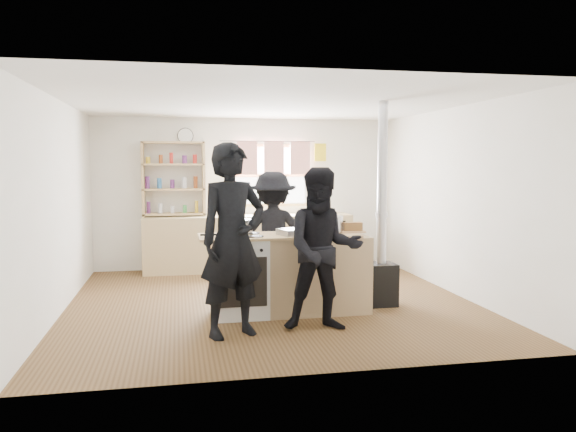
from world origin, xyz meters
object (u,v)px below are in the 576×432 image
Objects in this scene: person_near_right at (323,249)px; flue_heater at (381,253)px; thermos at (316,205)px; person_near_left at (233,240)px; cooking_island at (291,273)px; stockpot_counter at (331,224)px; person_far at (273,235)px; skillet_greens at (230,234)px; bread_board at (353,228)px; roast_tray at (294,232)px; stockpot_stove at (243,226)px.

flue_heater is at bearing 49.71° from person_near_right.
thermos is 0.17× the size of person_near_left.
stockpot_counter reaches higher than cooking_island.
person_near_right is at bearing 102.04° from person_far.
flue_heater is (0.17, -2.63, -0.42)m from thermos.
skillet_greens reaches higher than cooking_island.
person_far is (-1.24, 0.71, 0.18)m from flue_heater.
cooking_island is at bearing -109.82° from thermos.
bread_board is at bearing 3.87° from skillet_greens.
flue_heater is at bearing 2.99° from person_near_left.
person_near_left is (-0.77, -0.67, 0.01)m from roast_tray.
roast_tray is at bearing -0.59° from skillet_greens.
roast_tray is at bearing 112.81° from person_near_right.
person_far is at bearing 150.23° from flue_heater.
skillet_greens is 0.74m from roast_tray.
stockpot_counter is (0.48, 0.15, 0.06)m from roast_tray.
roast_tray is 0.51m from stockpot_counter.
bread_board is 0.15× the size of person_near_left.
stockpot_stove is at bearing 174.24° from stockpot_counter.
stockpot_stove is at bearing -120.63° from thermos.
thermos is at bearing 58.83° from skillet_greens.
bread_board is (-0.24, -2.74, -0.08)m from thermos.
bread_board is 1.18m from person_far.
person_near_left reaches higher than person_far.
thermos reaches higher than roast_tray.
skillet_greens is 0.18× the size of person_far.
stockpot_stove is 0.14× the size of person_far.
person_far is at bearing 107.01° from person_near_right.
flue_heater is at bearing 6.55° from skillet_greens.
cooking_island is 0.79× the size of flue_heater.
person_near_right is at bearing -110.59° from stockpot_counter.
cooking_island is 1.18m from person_near_left.
thermos is 2.74m from stockpot_counter.
thermos is 0.13× the size of flue_heater.
bread_board is (0.26, -0.04, -0.05)m from stockpot_counter.
person_near_left reaches higher than cooking_island.
person_near_left is at bearing -152.64° from bread_board.
thermos is 3.32m from skillet_greens.
bread_board is 0.18× the size of person_far.
cooking_island is 1.20× the size of person_far.
cooking_island is 0.79m from stockpot_stove.
stockpot_stove is at bearing 136.24° from person_near_right.
person_far is at bearing 95.28° from roast_tray.
flue_heater is 1.46× the size of person_near_right.
stockpot_stove is 0.80× the size of bread_board.
person_near_right is at bearing -126.33° from bread_board.
roast_tray is 1.66× the size of stockpot_stove.
stockpot_counter is at bearing 76.92° from person_near_right.
thermos is at bearing 70.97° from roast_tray.
person_near_right reaches higher than stockpot_stove.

